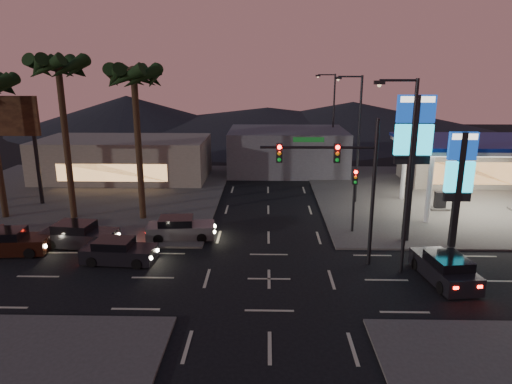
{
  "coord_description": "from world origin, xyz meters",
  "views": [
    {
      "loc": [
        -0.17,
        -21.45,
        10.37
      ],
      "look_at": [
        -0.81,
        6.05,
        3.0
      ],
      "focal_mm": 32.0,
      "sensor_mm": 36.0,
      "label": 1
    }
  ],
  "objects_px": {
    "pylon_sign_tall": "(413,140)",
    "car_lane_b_front": "(180,229)",
    "gas_station": "(487,145)",
    "car_lane_b_mid": "(79,235)",
    "traffic_signal_mast": "(341,172)",
    "suv_station": "(445,269)",
    "pylon_sign_short": "(460,172)",
    "car_lane_a_front": "(118,252)",
    "car_lane_a_mid": "(9,243)"
  },
  "relations": [
    {
      "from": "pylon_sign_tall",
      "to": "car_lane_b_front",
      "type": "height_order",
      "value": "pylon_sign_tall"
    },
    {
      "from": "traffic_signal_mast",
      "to": "suv_station",
      "type": "distance_m",
      "value": 7.15
    },
    {
      "from": "traffic_signal_mast",
      "to": "car_lane_a_front",
      "type": "xyz_separation_m",
      "value": [
        -12.13,
        -0.04,
        -4.61
      ]
    },
    {
      "from": "pylon_sign_tall",
      "to": "traffic_signal_mast",
      "type": "relative_size",
      "value": 1.12
    },
    {
      "from": "traffic_signal_mast",
      "to": "car_lane_b_front",
      "type": "distance_m",
      "value": 11.08
    },
    {
      "from": "gas_station",
      "to": "car_lane_b_mid",
      "type": "xyz_separation_m",
      "value": [
        -27.53,
        -7.67,
        -4.4
      ]
    },
    {
      "from": "car_lane_a_front",
      "to": "suv_station",
      "type": "relative_size",
      "value": 0.93
    },
    {
      "from": "pylon_sign_tall",
      "to": "car_lane_a_mid",
      "type": "xyz_separation_m",
      "value": [
        -23.62,
        -2.46,
        -5.72
      ]
    },
    {
      "from": "pylon_sign_tall",
      "to": "car_lane_a_mid",
      "type": "bearing_deg",
      "value": -174.06
    },
    {
      "from": "gas_station",
      "to": "car_lane_a_front",
      "type": "bearing_deg",
      "value": -157.6
    },
    {
      "from": "gas_station",
      "to": "pylon_sign_tall",
      "type": "relative_size",
      "value": 1.36
    },
    {
      "from": "pylon_sign_short",
      "to": "car_lane_b_mid",
      "type": "distance_m",
      "value": 22.88
    },
    {
      "from": "traffic_signal_mast",
      "to": "car_lane_b_mid",
      "type": "relative_size",
      "value": 1.72
    },
    {
      "from": "traffic_signal_mast",
      "to": "gas_station",
      "type": "bearing_deg",
      "value": 39.28
    },
    {
      "from": "gas_station",
      "to": "suv_station",
      "type": "xyz_separation_m",
      "value": [
        -7.11,
        -12.01,
        -4.41
      ]
    },
    {
      "from": "gas_station",
      "to": "car_lane_a_front",
      "type": "distance_m",
      "value": 26.74
    },
    {
      "from": "traffic_signal_mast",
      "to": "car_lane_b_front",
      "type": "bearing_deg",
      "value": 158.39
    },
    {
      "from": "car_lane_a_front",
      "to": "car_lane_b_mid",
      "type": "distance_m",
      "value": 3.95
    },
    {
      "from": "pylon_sign_short",
      "to": "car_lane_a_front",
      "type": "distance_m",
      "value": 19.96
    },
    {
      "from": "gas_station",
      "to": "car_lane_b_mid",
      "type": "bearing_deg",
      "value": -164.43
    },
    {
      "from": "pylon_sign_short",
      "to": "car_lane_a_front",
      "type": "xyz_separation_m",
      "value": [
        -19.38,
        -2.55,
        -4.04
      ]
    },
    {
      "from": "pylon_sign_short",
      "to": "suv_station",
      "type": "distance_m",
      "value": 6.38
    },
    {
      "from": "traffic_signal_mast",
      "to": "car_lane_a_mid",
      "type": "relative_size",
      "value": 1.74
    },
    {
      "from": "car_lane_b_front",
      "to": "car_lane_b_mid",
      "type": "relative_size",
      "value": 0.95
    },
    {
      "from": "traffic_signal_mast",
      "to": "car_lane_a_front",
      "type": "bearing_deg",
      "value": -179.83
    },
    {
      "from": "gas_station",
      "to": "pylon_sign_short",
      "type": "xyz_separation_m",
      "value": [
        -5.0,
        -7.5,
        -0.42
      ]
    },
    {
      "from": "pylon_sign_short",
      "to": "traffic_signal_mast",
      "type": "distance_m",
      "value": 7.69
    },
    {
      "from": "suv_station",
      "to": "car_lane_b_mid",
      "type": "bearing_deg",
      "value": 168.02
    },
    {
      "from": "pylon_sign_short",
      "to": "car_lane_a_mid",
      "type": "height_order",
      "value": "pylon_sign_short"
    },
    {
      "from": "gas_station",
      "to": "car_lane_a_front",
      "type": "height_order",
      "value": "gas_station"
    },
    {
      "from": "gas_station",
      "to": "car_lane_b_mid",
      "type": "distance_m",
      "value": 28.92
    },
    {
      "from": "car_lane_b_mid",
      "to": "pylon_sign_tall",
      "type": "bearing_deg",
      "value": 3.35
    },
    {
      "from": "pylon_sign_short",
      "to": "car_lane_a_mid",
      "type": "distance_m",
      "value": 26.46
    },
    {
      "from": "car_lane_b_front",
      "to": "pylon_sign_tall",
      "type": "bearing_deg",
      "value": -0.82
    },
    {
      "from": "car_lane_b_front",
      "to": "car_lane_b_mid",
      "type": "height_order",
      "value": "car_lane_b_mid"
    },
    {
      "from": "car_lane_b_mid",
      "to": "suv_station",
      "type": "distance_m",
      "value": 20.88
    },
    {
      "from": "gas_station",
      "to": "pylon_sign_tall",
      "type": "distance_m",
      "value": 10.01
    },
    {
      "from": "car_lane_a_front",
      "to": "traffic_signal_mast",
      "type": "bearing_deg",
      "value": 0.17
    },
    {
      "from": "gas_station",
      "to": "traffic_signal_mast",
      "type": "relative_size",
      "value": 1.53
    },
    {
      "from": "car_lane_a_front",
      "to": "car_lane_a_mid",
      "type": "bearing_deg",
      "value": 170.81
    },
    {
      "from": "traffic_signal_mast",
      "to": "car_lane_b_mid",
      "type": "distance_m",
      "value": 16.12
    },
    {
      "from": "car_lane_a_mid",
      "to": "suv_station",
      "type": "relative_size",
      "value": 1.02
    },
    {
      "from": "pylon_sign_tall",
      "to": "car_lane_b_front",
      "type": "xyz_separation_m",
      "value": [
        -14.12,
        0.2,
        -5.74
      ]
    },
    {
      "from": "suv_station",
      "to": "car_lane_a_mid",
      "type": "bearing_deg",
      "value": 172.76
    },
    {
      "from": "pylon_sign_tall",
      "to": "suv_station",
      "type": "xyz_separation_m",
      "value": [
        0.39,
        -5.51,
        -5.73
      ]
    },
    {
      "from": "car_lane_a_mid",
      "to": "car_lane_b_mid",
      "type": "xyz_separation_m",
      "value": [
        3.58,
        1.28,
        0.01
      ]
    },
    {
      "from": "car_lane_a_mid",
      "to": "suv_station",
      "type": "xyz_separation_m",
      "value": [
        24.01,
        -3.05,
        -0.01
      ]
    },
    {
      "from": "car_lane_a_front",
      "to": "suv_station",
      "type": "bearing_deg",
      "value": -6.48
    },
    {
      "from": "traffic_signal_mast",
      "to": "suv_station",
      "type": "relative_size",
      "value": 1.77
    },
    {
      "from": "car_lane_b_front",
      "to": "suv_station",
      "type": "xyz_separation_m",
      "value": [
        14.51,
        -5.71,
        0.02
      ]
    }
  ]
}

